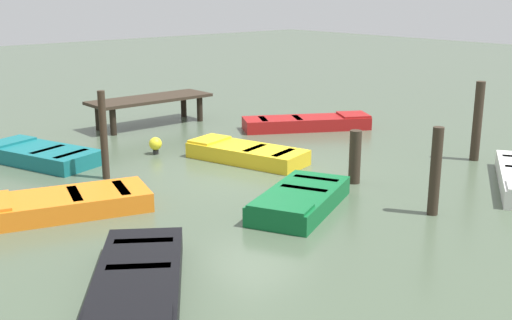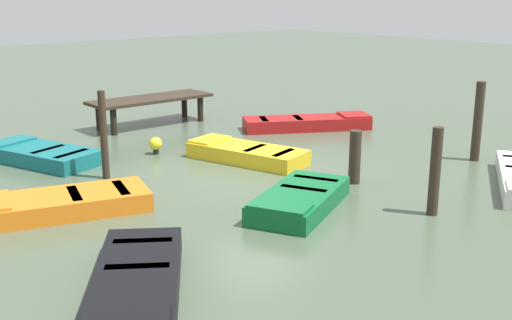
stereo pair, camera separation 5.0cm
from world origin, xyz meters
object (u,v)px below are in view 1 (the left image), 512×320
Objects in this scene: mooring_piling_far_right at (435,171)px; marker_buoy at (155,144)px; rowboat_black at (137,286)px; rowboat_red at (307,123)px; dock_segment at (150,102)px; rowboat_teal at (41,155)px; rowboat_yellow at (246,153)px; rowboat_green at (300,200)px; mooring_piling_far_left at (477,121)px; mooring_piling_near_left at (104,135)px; rowboat_orange at (61,204)px; mooring_piling_center at (355,157)px.

mooring_piling_far_right reaches higher than marker_buoy.
rowboat_black is 7.76× the size of marker_buoy.
rowboat_red is at bearing 158.31° from rowboat_black.
dock_segment is at bearing 163.37° from rowboat_red.
rowboat_yellow is at bearing -147.53° from rowboat_teal.
rowboat_red and rowboat_green have the same top height.
dock_segment reaches higher than rowboat_red.
mooring_piling_far_right is at bearing -159.16° from mooring_piling_far_left.
rowboat_green is at bearing 177.41° from mooring_piling_far_left.
rowboat_black is (-6.73, -10.46, -0.59)m from dock_segment.
mooring_piling_near_left reaches higher than mooring_piling_far_left.
rowboat_orange is 1.74× the size of mooring_piling_near_left.
mooring_piling_far_right is (5.72, -5.02, 0.70)m from rowboat_orange.
marker_buoy is (0.18, 5.87, 0.07)m from rowboat_green.
rowboat_orange is at bearing -63.03° from rowboat_green.
rowboat_green is 7.56m from rowboat_teal.
rowboat_red is 1.19× the size of rowboat_teal.
mooring_piling_center reaches higher than rowboat_teal.
rowboat_orange is (-5.99, -6.19, -0.59)m from dock_segment.
mooring_piling_center is 0.70× the size of mooring_piling_far_right.
rowboat_red is 9.83m from rowboat_orange.
mooring_piling_center is at bearing 139.60° from rowboat_black.
rowboat_green is at bearing 159.03° from rowboat_orange.
mooring_piling_far_left is 8.72m from marker_buoy.
marker_buoy reaches higher than rowboat_yellow.
rowboat_red is at bearing -120.25° from rowboat_teal.
dock_segment is 5.19m from rowboat_teal.
rowboat_yellow is 3.29m from mooring_piling_center.
mooring_piling_center is at bearing -161.96° from rowboat_teal.
mooring_piling_far_left is at bearing 179.01° from rowboat_orange.
rowboat_black is at bearing -10.05° from rowboat_green.
mooring_piling_far_left reaches higher than marker_buoy.
rowboat_green is 1.49× the size of mooring_piling_far_left.
dock_segment is 3.91m from marker_buoy.
rowboat_orange is at bearing 161.98° from mooring_piling_far_left.
mooring_piling_near_left is at bearing 58.98° from rowboat_yellow.
mooring_piling_far_right is (-3.83, -7.35, 0.70)m from rowboat_red.
rowboat_black is at bearing -166.04° from mooring_piling_center.
dock_segment is 8.70× the size of marker_buoy.
rowboat_orange is (-9.55, -2.33, 0.00)m from rowboat_red.
rowboat_yellow is 5.44m from rowboat_teal.
rowboat_green is 2.48× the size of mooring_piling_center.
rowboat_red is 4.38m from rowboat_yellow.
rowboat_teal is (-4.21, 3.44, 0.00)m from rowboat_yellow.
dock_segment is 1.02× the size of rowboat_red.
mooring_piling_center reaches higher than rowboat_black.
mooring_piling_far_right is at bearing -100.25° from mooring_piling_center.
mooring_piling_far_left reaches higher than rowboat_yellow.
marker_buoy is at bearing -132.52° from rowboat_teal.
rowboat_yellow is (1.63, 3.67, -0.00)m from rowboat_green.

